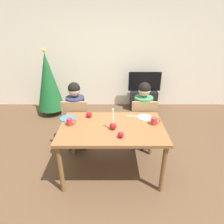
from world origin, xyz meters
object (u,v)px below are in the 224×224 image
Objects in this scene: dining_table at (112,132)px; plate_left at (68,118)px; person_left_child at (77,117)px; plate_right at (144,117)px; mug_left at (70,122)px; apple_near_candle at (89,115)px; candle_centerpiece at (113,125)px; tv at (145,81)px; person_right_child at (142,117)px; chair_left at (76,121)px; chair_right at (142,121)px; mug_right at (154,121)px; christmas_tree at (48,82)px; tv_stand at (143,99)px; apple_by_left_plate at (121,135)px.

plate_left is (-0.64, 0.23, 0.09)m from dining_table.
person_left_child is 1.15m from plate_right.
apple_near_candle is (0.23, 0.24, -0.01)m from mug_left.
plate_left is (-0.04, -0.41, 0.19)m from person_left_child.
tv is at bearing 71.69° from candle_centerpiece.
plate_left is at bearing -160.41° from person_right_child.
person_left_child is 0.50m from apple_near_candle.
chair_left and chair_right have the same top height.
candle_centerpiece is 1.40× the size of plate_right.
christmas_tree is at bearing 136.34° from mug_right.
mug_right is (1.21, -0.17, 0.04)m from plate_left.
chair_right is at bearing -1.67° from person_left_child.
christmas_tree reaches higher than chair_right.
tv reaches higher than plate_left.
chair_left is at bearing 93.06° from mug_left.
tv_stand is (0.28, 1.66, -0.33)m from person_right_child.
christmas_tree reaches higher than apple_near_candle.
candle_centerpiece is (0.01, -0.07, 0.15)m from dining_table.
tv_stand is at bearing 60.67° from apple_near_candle.
apple_near_candle is (-1.14, -2.02, 0.55)m from tv_stand.
christmas_tree is (-1.45, 2.00, 0.13)m from dining_table.
apple_near_candle is (1.11, -1.72, -0.00)m from christmas_tree.
mug_left is (0.88, -1.96, 0.01)m from christmas_tree.
person_right_child is 1.02m from apple_by_left_plate.
tv_stand is at bearing 74.92° from apple_by_left_plate.
candle_centerpiece is (-0.79, -2.37, 0.10)m from tv.
tv_stand is at bearing 50.45° from chair_left.
mug_right is (1.17, -0.55, 0.29)m from chair_left.
person_left_child is 13.93× the size of apple_near_candle.
apple_by_left_plate is at bearing -114.11° from person_right_child.
chair_right is at bearing 21.12° from apple_near_candle.
mug_left reaches higher than plate_left.
candle_centerpiece is (1.46, -2.07, 0.02)m from christmas_tree.
christmas_tree is at bearing 145.41° from person_right_child.
chair_left is 1.41× the size of tv_stand.
christmas_tree reaches higher than person_right_child.
chair_left is 0.77× the size of person_left_child.
person_left_child is at bearing 84.43° from plate_left.
tv is (0.28, 1.66, 0.14)m from person_right_child.
person_right_child is 0.77× the size of christmas_tree.
apple_by_left_plate is at bearing -105.08° from tv.
mug_right is at bearing -83.93° from person_right_child.
mug_right is at bearing 1.29° from mug_left.
mug_left reaches higher than dining_table.
person_left_child is 0.65m from mug_left.
tv_stand is 3.07× the size of plate_right.
person_right_child reaches higher than apple_by_left_plate.
chair_left is 1.15m from plate_right.
chair_right reaches higher than plate_right.
apple_by_left_plate is at bearing -55.54° from christmas_tree.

